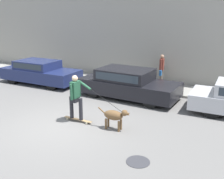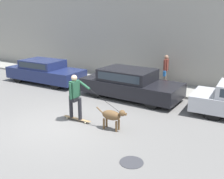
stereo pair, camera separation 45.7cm
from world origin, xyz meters
TOP-DOWN VIEW (x-y plane):
  - ground_plane at (0.00, 0.00)m, footprint 36.00×36.00m
  - back_wall at (0.00, 7.09)m, footprint 32.00×0.30m
  - sidewalk_curb at (0.00, 5.95)m, footprint 30.00×1.96m
  - parked_car_0 at (-4.57, 3.89)m, footprint 4.37×1.78m
  - parked_car_1 at (0.64, 3.89)m, footprint 4.49×2.00m
  - dog at (1.72, 0.58)m, footprint 1.10×0.35m
  - skateboarder at (0.23, 0.55)m, footprint 2.36×0.54m
  - pedestrian_with_bag at (1.39, 6.35)m, footprint 0.24×0.66m
  - manhole_cover at (3.16, -0.87)m, footprint 0.61×0.61m

SIDE VIEW (x-z plane):
  - ground_plane at x=0.00m, z-range 0.00..0.00m
  - manhole_cover at x=3.16m, z-range 0.00..0.01m
  - sidewalk_curb at x=0.00m, z-range 0.00..0.10m
  - dog at x=1.72m, z-range 0.11..0.85m
  - parked_car_0 at x=-4.57m, z-range -0.01..1.24m
  - parked_car_1 at x=0.64m, z-range -0.02..1.28m
  - skateboarder at x=0.23m, z-range 0.12..1.77m
  - pedestrian_with_bag at x=1.39m, z-range 0.19..1.75m
  - back_wall at x=0.00m, z-range 0.00..5.51m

